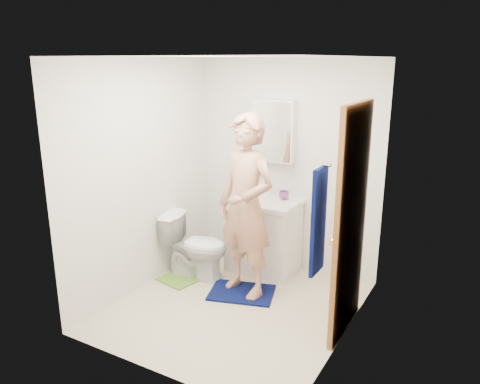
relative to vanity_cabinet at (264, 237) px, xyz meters
name	(u,v)px	position (x,y,z in m)	size (l,w,h in m)	color
floor	(235,307)	(0.15, -0.91, -0.41)	(2.20, 2.40, 0.02)	beige
ceiling	(235,55)	(0.15, -0.91, 2.01)	(2.20, 2.40, 0.02)	white
wall_back	(288,166)	(0.15, 0.30, 0.80)	(2.20, 0.02, 2.40)	silver
wall_front	(150,230)	(0.15, -2.12, 0.80)	(2.20, 0.02, 2.40)	silver
wall_left	(143,176)	(-0.96, -0.91, 0.80)	(0.02, 2.40, 2.40)	silver
wall_right	(352,209)	(1.26, -0.91, 0.80)	(0.02, 2.40, 2.40)	silver
vanity_cabinet	(264,237)	(0.00, 0.00, 0.00)	(0.75, 0.55, 0.80)	white
countertop	(264,202)	(0.00, 0.00, 0.43)	(0.79, 0.59, 0.05)	white
sink_basin	(264,200)	(0.00, 0.00, 0.44)	(0.40, 0.40, 0.03)	white
faucet	(271,191)	(0.00, 0.18, 0.51)	(0.03, 0.03, 0.12)	silver
medicine_cabinet	(274,131)	(0.00, 0.22, 1.20)	(0.50, 0.12, 0.70)	white
mirror_panel	(272,132)	(0.00, 0.16, 1.20)	(0.46, 0.01, 0.66)	white
door	(351,222)	(1.22, -0.76, 0.62)	(0.05, 0.80, 2.05)	#A7622E
door_knob	(334,242)	(1.18, -1.08, 0.55)	(0.07, 0.07, 0.07)	gold
towel	(318,221)	(1.18, -1.48, 0.85)	(0.03, 0.24, 0.80)	#070F43
towel_hook	(327,165)	(1.22, -1.48, 1.27)	(0.02, 0.02, 0.06)	silver
toilet	(196,246)	(-0.58, -0.55, -0.03)	(0.41, 0.72, 0.73)	white
bath_mat	(242,293)	(0.08, -0.66, -0.39)	(0.66, 0.47, 0.02)	#070F43
green_rug	(178,279)	(-0.69, -0.74, -0.39)	(0.40, 0.34, 0.02)	#659832
soap_dispenser	(247,190)	(-0.19, -0.06, 0.55)	(0.09, 0.09, 0.20)	#CB5E7A
toothbrush_cup	(284,195)	(0.19, 0.13, 0.50)	(0.12, 0.12, 0.09)	#834293
man	(246,206)	(0.11, -0.62, 0.56)	(0.68, 0.45, 1.87)	tan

